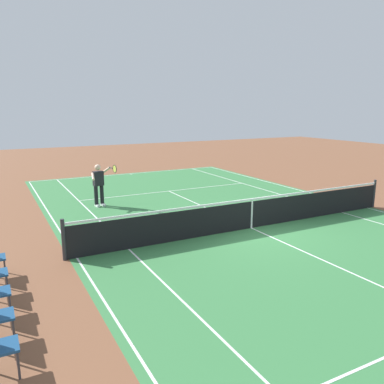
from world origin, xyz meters
name	(u,v)px	position (x,y,z in m)	size (l,w,h in m)	color
ground_plane	(251,228)	(0.00, 0.00, 0.00)	(60.00, 60.00, 0.00)	brown
court_slab	(251,228)	(0.00, 0.00, 0.00)	(24.20, 11.40, 0.00)	#387A42
court_line_markings	(251,228)	(0.00, 0.00, 0.00)	(23.85, 11.05, 0.01)	white
tennis_net	(252,213)	(0.00, 0.00, 0.49)	(0.10, 11.70, 1.08)	#2D2D33
tennis_player_near	(99,183)	(5.10, 3.55, 0.93)	(1.02, 0.82, 1.70)	black
tennis_ball	(239,219)	(0.93, -0.17, 0.03)	(0.07, 0.07, 0.07)	#CCE01E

